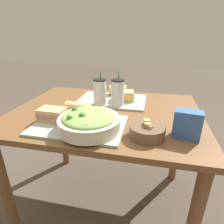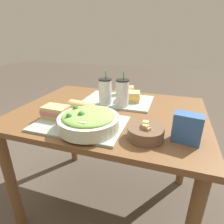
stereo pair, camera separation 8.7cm
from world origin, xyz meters
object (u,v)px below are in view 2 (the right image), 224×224
(drink_cup_red, at_px, (122,94))
(napkin_folded, at_px, (88,109))
(baguette_near, at_px, (82,107))
(soup_bowl, at_px, (145,132))
(sandwich_far, at_px, (130,96))
(salad_bowl, at_px, (89,120))
(drink_cup_dark, at_px, (105,92))
(baguette_far, at_px, (125,90))
(sandwich_near, at_px, (56,112))
(chip_bag, at_px, (187,128))

(drink_cup_red, xyz_separation_m, napkin_folded, (-0.19, -0.10, -0.09))
(baguette_near, xyz_separation_m, napkin_folded, (-0.00, 0.09, -0.05))
(soup_bowl, height_order, sandwich_far, soup_bowl)
(soup_bowl, relative_size, baguette_near, 1.05)
(sandwich_far, distance_m, napkin_folded, 0.30)
(napkin_folded, bearing_deg, salad_bowl, -64.26)
(sandwich_far, height_order, drink_cup_red, drink_cup_red)
(soup_bowl, bearing_deg, drink_cup_dark, 133.31)
(baguette_far, bearing_deg, sandwich_near, 137.87)
(baguette_far, bearing_deg, soup_bowl, -171.80)
(sandwich_near, bearing_deg, drink_cup_red, 46.32)
(baguette_near, bearing_deg, sandwich_far, -26.96)
(salad_bowl, height_order, baguette_near, salad_bowl)
(soup_bowl, relative_size, sandwich_near, 1.13)
(sandwich_far, relative_size, chip_bag, 1.16)
(soup_bowl, distance_m, baguette_far, 0.59)
(sandwich_near, height_order, drink_cup_dark, drink_cup_dark)
(baguette_near, distance_m, drink_cup_red, 0.27)
(sandwich_near, bearing_deg, napkin_folded, 62.54)
(sandwich_far, xyz_separation_m, drink_cup_dark, (-0.14, -0.11, 0.04))
(sandwich_near, distance_m, chip_bag, 0.66)
(sandwich_near, xyz_separation_m, drink_cup_red, (0.29, 0.28, 0.05))
(sandwich_near, distance_m, drink_cup_red, 0.41)
(baguette_near, relative_size, chip_bag, 1.20)
(baguette_far, relative_size, drink_cup_dark, 0.65)
(salad_bowl, bearing_deg, soup_bowl, 2.11)
(drink_cup_dark, bearing_deg, chip_bag, -32.00)
(salad_bowl, xyz_separation_m, sandwich_near, (-0.22, 0.06, -0.01))
(salad_bowl, relative_size, sandwich_near, 2.03)
(baguette_far, distance_m, napkin_folded, 0.35)
(baguette_far, bearing_deg, salad_bowl, 161.43)
(chip_bag, bearing_deg, salad_bowl, -166.07)
(sandwich_near, xyz_separation_m, baguette_far, (0.25, 0.50, 0.00))
(sandwich_near, height_order, napkin_folded, sandwich_near)
(salad_bowl, distance_m, baguette_far, 0.56)
(sandwich_near, xyz_separation_m, sandwich_far, (0.31, 0.39, 0.00))
(soup_bowl, relative_size, napkin_folded, 1.13)
(baguette_far, xyz_separation_m, drink_cup_red, (0.04, -0.22, 0.04))
(soup_bowl, xyz_separation_m, napkin_folded, (-0.38, 0.23, -0.03))
(sandwich_near, relative_size, drink_cup_red, 0.66)
(salad_bowl, distance_m, sandwich_near, 0.23)
(sandwich_near, bearing_deg, baguette_near, 43.25)
(drink_cup_dark, bearing_deg, baguette_near, -110.85)
(napkin_folded, bearing_deg, sandwich_near, -119.73)
(soup_bowl, xyz_separation_m, drink_cup_red, (-0.20, 0.33, 0.06))
(salad_bowl, relative_size, napkin_folded, 2.02)
(chip_bag, xyz_separation_m, napkin_folded, (-0.55, 0.20, -0.06))
(salad_bowl, relative_size, sandwich_far, 1.97)
(salad_bowl, distance_m, napkin_folded, 0.27)
(sandwich_near, distance_m, drink_cup_dark, 0.34)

